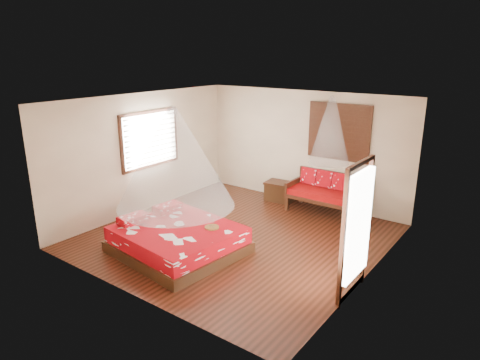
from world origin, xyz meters
name	(u,v)px	position (x,y,z in m)	size (l,w,h in m)	color
room	(237,172)	(0.00, 0.00, 1.40)	(5.54, 5.54, 2.84)	black
bed	(177,239)	(-0.52, -1.22, 0.25)	(2.40, 2.22, 0.65)	black
daybed	(329,192)	(0.92, 2.39, 0.52)	(1.87, 0.83, 0.96)	black
storage_chest	(280,191)	(-0.47, 2.45, 0.25)	(0.76, 0.59, 0.49)	black
shutter_panel	(339,132)	(0.92, 2.72, 1.90)	(1.52, 0.06, 1.32)	black
window_left	(150,139)	(-2.71, 0.20, 1.70)	(0.10, 1.74, 1.34)	black
glazed_door	(355,230)	(2.72, -0.60, 1.07)	(0.08, 1.02, 2.16)	black
wine_tray	(212,225)	(0.04, -0.85, 0.56)	(0.27, 0.27, 0.22)	brown
mosquito_net_main	(174,158)	(-0.50, -1.22, 1.85)	(2.17, 2.17, 1.80)	white
mosquito_net_daybed	(330,131)	(0.92, 2.25, 2.00)	(0.92, 0.92, 1.50)	white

